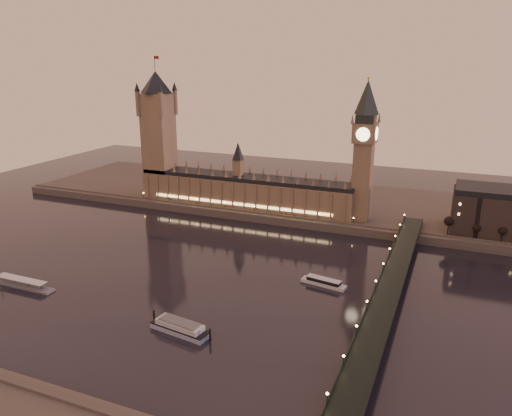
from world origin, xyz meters
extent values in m
plane|color=black|center=(0.00, 0.00, 0.00)|extent=(700.00, 700.00, 0.00)
cube|color=#423D35|center=(30.00, 165.00, 3.00)|extent=(560.00, 130.00, 6.00)
cube|color=brown|center=(-40.00, 121.00, 17.00)|extent=(180.00, 26.00, 22.00)
cube|color=black|center=(-40.00, 121.00, 29.60)|extent=(180.00, 22.00, 3.20)
cube|color=#FFCC7F|center=(-40.00, 107.50, 11.00)|extent=(153.00, 0.25, 2.20)
cube|color=brown|center=(-120.00, 121.00, 50.00)|extent=(22.00, 22.00, 88.00)
cone|color=black|center=(-120.00, 121.00, 103.00)|extent=(31.68, 31.68, 18.00)
cylinder|color=black|center=(-120.00, 121.00, 118.00)|extent=(0.44, 0.44, 12.00)
cube|color=maroon|center=(-117.80, 121.00, 122.50)|extent=(4.00, 0.15, 2.50)
cube|color=brown|center=(54.00, 121.00, 35.00)|extent=(13.00, 13.00, 58.00)
cube|color=brown|center=(54.00, 121.00, 71.00)|extent=(16.00, 16.00, 14.00)
cylinder|color=#FFEAA5|center=(54.00, 112.82, 71.00)|extent=(9.60, 0.35, 9.60)
cylinder|color=#FFEAA5|center=(45.82, 121.00, 71.00)|extent=(0.35, 9.60, 9.60)
cube|color=black|center=(54.00, 121.00, 81.00)|extent=(13.00, 13.00, 6.00)
cone|color=black|center=(54.00, 121.00, 96.00)|extent=(17.68, 17.68, 24.00)
sphere|color=gold|center=(54.00, 121.00, 109.00)|extent=(2.00, 2.00, 2.00)
cube|color=black|center=(92.00, 0.00, 8.00)|extent=(13.00, 260.00, 2.00)
cube|color=black|center=(85.70, 0.00, 9.50)|extent=(0.60, 260.00, 1.00)
cube|color=black|center=(98.30, 0.00, 9.50)|extent=(0.60, 260.00, 1.00)
cylinder|color=black|center=(115.67, 109.00, 10.08)|extent=(0.70, 0.70, 8.16)
sphere|color=black|center=(115.67, 109.00, 14.35)|extent=(5.44, 5.44, 5.44)
cylinder|color=black|center=(132.68, 109.00, 10.08)|extent=(0.70, 0.70, 8.16)
sphere|color=black|center=(132.68, 109.00, 14.35)|extent=(5.44, 5.44, 5.44)
cylinder|color=black|center=(149.69, 109.00, 10.08)|extent=(0.70, 0.70, 8.16)
sphere|color=black|center=(149.69, 109.00, 14.35)|extent=(5.44, 5.44, 5.44)
cube|color=silver|center=(55.64, 12.97, 0.96)|extent=(26.75, 9.94, 1.92)
cube|color=black|center=(55.64, 12.97, 2.88)|extent=(19.87, 7.80, 1.92)
cube|color=silver|center=(55.64, 12.97, 4.01)|extent=(20.42, 8.12, 0.35)
cube|color=#939FBB|center=(7.10, -61.41, 1.20)|extent=(30.46, 12.50, 2.40)
cube|color=black|center=(7.10, -61.41, 2.63)|extent=(30.46, 12.50, 0.46)
cube|color=silver|center=(7.10, -61.41, 4.07)|extent=(24.84, 10.78, 2.40)
cube|color=#595B5E|center=(7.10, -61.41, 5.59)|extent=(21.05, 9.34, 0.65)
cylinder|color=black|center=(-9.36, -58.01, 3.14)|extent=(1.02, 1.02, 6.28)
cylinder|color=black|center=(23.56, -62.81, 3.14)|extent=(1.02, 1.02, 6.28)
cube|color=#595B5E|center=(-98.97, -53.18, 0.58)|extent=(40.62, 6.77, 1.16)
cube|color=silver|center=(-99.94, -53.18, 4.40)|extent=(32.88, 5.80, 0.29)
camera|label=1|loc=(118.61, -237.46, 123.04)|focal=35.00mm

